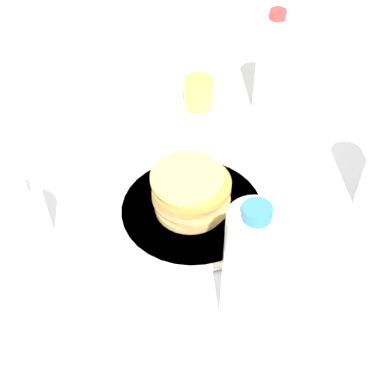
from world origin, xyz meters
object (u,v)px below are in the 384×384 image
at_px(pancake_stack, 191,192).
at_px(cream_jug, 21,216).
at_px(water_bottle_near, 249,270).
at_px(plate, 192,210).
at_px(juice_glass, 199,93).
at_px(water_bottle_far, 271,66).

distance_m(pancake_stack, cream_jug, 0.29).
bearing_deg(water_bottle_near, plate, -169.46).
xyz_separation_m(plate, juice_glass, (-0.31, 0.07, 0.03)).
relative_size(plate, cream_jug, 2.08).
bearing_deg(water_bottle_near, pancake_stack, -169.00).
bearing_deg(water_bottle_far, plate, -38.52).
bearing_deg(plate, water_bottle_near, 10.54).
relative_size(pancake_stack, cream_jug, 1.05).
bearing_deg(plate, juice_glass, 167.11).
distance_m(pancake_stack, water_bottle_far, 0.36).
relative_size(juice_glass, water_bottle_far, 0.29).
distance_m(juice_glass, water_bottle_near, 0.55).
height_order(plate, pancake_stack, pancake_stack).
distance_m(cream_jug, water_bottle_far, 0.59).
xyz_separation_m(juice_glass, cream_jug, (0.32, -0.37, 0.02)).
distance_m(plate, pancake_stack, 0.05).
xyz_separation_m(juice_glass, water_bottle_near, (0.54, -0.03, 0.09)).
bearing_deg(cream_jug, water_bottle_far, 118.73).
height_order(plate, water_bottle_near, water_bottle_near).
distance_m(plate, juice_glass, 0.32).
bearing_deg(cream_jug, juice_glass, 131.09).
xyz_separation_m(pancake_stack, cream_jug, (0.01, -0.29, 0.01)).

